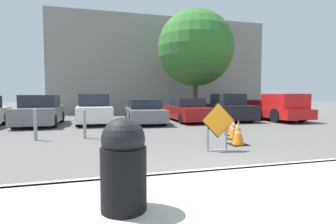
# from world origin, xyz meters

# --- Properties ---
(ground_plane) EXTENTS (96.00, 96.00, 0.00)m
(ground_plane) POSITION_xyz_m (0.00, 10.00, 0.00)
(ground_plane) COLOR #565451
(sidewalk_strip) EXTENTS (27.20, 2.78, 0.14)m
(sidewalk_strip) POSITION_xyz_m (0.00, -1.39, 0.07)
(sidewalk_strip) COLOR #ADAAA3
(sidewalk_strip) RESTS_ON ground_plane
(curb_lip) EXTENTS (27.20, 0.20, 0.14)m
(curb_lip) POSITION_xyz_m (0.00, 0.00, 0.07)
(curb_lip) COLOR #ADAAA3
(curb_lip) RESTS_ON ground_plane
(road_closed_sign) EXTENTS (0.99, 0.20, 1.36)m
(road_closed_sign) POSITION_xyz_m (0.99, 2.10, 0.73)
(road_closed_sign) COLOR black
(road_closed_sign) RESTS_ON ground_plane
(traffic_cone_nearest) EXTENTS (0.51, 0.51, 0.78)m
(traffic_cone_nearest) POSITION_xyz_m (1.99, 2.73, 0.38)
(traffic_cone_nearest) COLOR black
(traffic_cone_nearest) RESTS_ON ground_plane
(traffic_cone_second) EXTENTS (0.39, 0.39, 0.73)m
(traffic_cone_second) POSITION_xyz_m (2.39, 3.72, 0.35)
(traffic_cone_second) COLOR black
(traffic_cone_second) RESTS_ON ground_plane
(traffic_cone_third) EXTENTS (0.45, 0.45, 0.68)m
(traffic_cone_third) POSITION_xyz_m (2.78, 4.52, 0.33)
(traffic_cone_third) COLOR black
(traffic_cone_third) RESTS_ON ground_plane
(traffic_cone_fourth) EXTENTS (0.40, 0.40, 0.68)m
(traffic_cone_fourth) POSITION_xyz_m (3.13, 5.50, 0.33)
(traffic_cone_fourth) COLOR black
(traffic_cone_fourth) RESTS_ON ground_plane
(traffic_cone_fifth) EXTENTS (0.52, 0.52, 0.58)m
(traffic_cone_fifth) POSITION_xyz_m (3.62, 6.63, 0.28)
(traffic_cone_fifth) COLOR black
(traffic_cone_fifth) RESTS_ON ground_plane
(parked_car_second) EXTENTS (1.96, 4.29, 1.55)m
(parked_car_second) POSITION_xyz_m (-5.09, 10.26, 0.71)
(parked_car_second) COLOR slate
(parked_car_second) RESTS_ON ground_plane
(parked_car_third) EXTENTS (1.88, 4.14, 1.60)m
(parked_car_third) POSITION_xyz_m (-2.40, 10.29, 0.73)
(parked_car_third) COLOR white
(parked_car_third) RESTS_ON ground_plane
(parked_car_fourth) EXTENTS (2.01, 4.53, 1.31)m
(parked_car_fourth) POSITION_xyz_m (0.28, 9.85, 0.62)
(parked_car_fourth) COLOR slate
(parked_car_fourth) RESTS_ON ground_plane
(parked_car_fifth) EXTENTS (1.88, 4.67, 1.37)m
(parked_car_fifth) POSITION_xyz_m (2.97, 10.27, 0.64)
(parked_car_fifth) COLOR maroon
(parked_car_fifth) RESTS_ON ground_plane
(parked_car_sixth) EXTENTS (1.95, 4.59, 1.63)m
(parked_car_sixth) POSITION_xyz_m (5.66, 10.24, 0.74)
(parked_car_sixth) COLOR black
(parked_car_sixth) RESTS_ON ground_plane
(pickup_truck) EXTENTS (2.09, 5.41, 1.62)m
(pickup_truck) POSITION_xyz_m (8.33, 9.25, 0.74)
(pickup_truck) COLOR red
(pickup_truck) RESTS_ON ground_plane
(trash_bin) EXTENTS (0.57, 0.57, 1.15)m
(trash_bin) POSITION_xyz_m (-1.95, -1.32, 0.72)
(trash_bin) COLOR black
(trash_bin) RESTS_ON sidewalk_strip
(bollard_nearest) EXTENTS (0.12, 0.12, 1.06)m
(bollard_nearest) POSITION_xyz_m (-2.69, 5.27, 0.56)
(bollard_nearest) COLOR gray
(bollard_nearest) RESTS_ON ground_plane
(bollard_second) EXTENTS (0.12, 0.12, 1.10)m
(bollard_second) POSITION_xyz_m (-4.30, 5.27, 0.58)
(bollard_second) COLOR gray
(bollard_second) RESTS_ON ground_plane
(building_facade_backdrop) EXTENTS (18.96, 5.00, 8.26)m
(building_facade_backdrop) POSITION_xyz_m (3.42, 19.84, 4.13)
(building_facade_backdrop) COLOR gray
(building_facade_backdrop) RESTS_ON ground_plane
(street_tree_behind_lot) EXTENTS (5.41, 5.41, 7.60)m
(street_tree_behind_lot) POSITION_xyz_m (4.61, 13.22, 4.89)
(street_tree_behind_lot) COLOR #513823
(street_tree_behind_lot) RESTS_ON ground_plane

